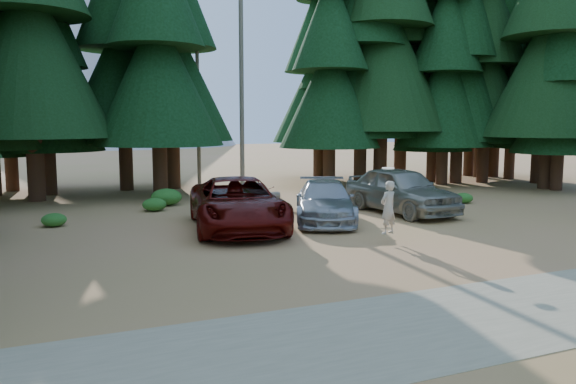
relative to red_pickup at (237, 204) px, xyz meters
name	(u,v)px	position (x,y,z in m)	size (l,w,h in m)	color
ground	(370,241)	(3.06, -3.47, -0.87)	(160.00, 160.00, 0.00)	#B18B4B
gravel_strip	(545,305)	(3.06, -9.97, -0.86)	(26.00, 3.50, 0.01)	tan
forest_belt_north	(226,189)	(3.06, 11.53, -0.87)	(36.00, 7.00, 22.00)	black
snag_front	(241,77)	(3.86, 11.03, 5.13)	(0.24, 0.24, 12.00)	#665F52
snag_back	(198,96)	(1.86, 12.53, 4.13)	(0.20, 0.20, 10.00)	#665F52
mountain_peak	(85,69)	(0.47, 84.77, 11.84)	(48.00, 50.00, 28.00)	gray
red_pickup	(237,204)	(0.00, 0.00, 0.00)	(2.87, 6.23, 1.73)	#540A07
silver_minivan_center	(325,201)	(3.37, 0.20, -0.13)	(2.05, 5.05, 1.46)	#ACAFB5
silver_minivan_right	(401,190)	(7.03, 0.76, 0.05)	(2.17, 5.39, 1.84)	#A5A192
frisbee_player	(388,207)	(3.47, -3.77, 0.20)	(0.66, 0.53, 1.98)	beige
log_left	(243,197)	(2.57, 7.03, -0.73)	(0.26, 0.26, 3.68)	#665F52
log_mid	(243,196)	(2.56, 7.03, -0.72)	(0.29, 0.29, 3.54)	#665F52
log_right	(346,198)	(6.63, 4.52, -0.70)	(0.33, 0.33, 5.14)	#665F52
shrub_far_left	(154,205)	(-1.88, 5.10, -0.60)	(0.96, 0.96, 0.53)	#246A1F
shrub_left	(220,203)	(0.66, 4.40, -0.60)	(0.97, 0.97, 0.53)	#246A1F
shrub_center_left	(166,197)	(-1.12, 6.51, -0.50)	(1.33, 1.33, 0.73)	#246A1F
shrub_center_right	(311,201)	(4.42, 3.57, -0.61)	(0.91, 0.91, 0.50)	#246A1F
shrub_right	(391,190)	(9.30, 4.90, -0.52)	(1.25, 1.25, 0.69)	#246A1F
shrub_far_right	(386,189)	(9.42, 5.52, -0.51)	(1.31, 1.31, 0.72)	#246A1F
shrub_edge_west	(54,220)	(-5.67, 2.96, -0.64)	(0.84, 0.84, 0.46)	#246A1F
shrub_edge_east	(463,198)	(11.23, 2.03, -0.64)	(0.82, 0.82, 0.45)	#246A1F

